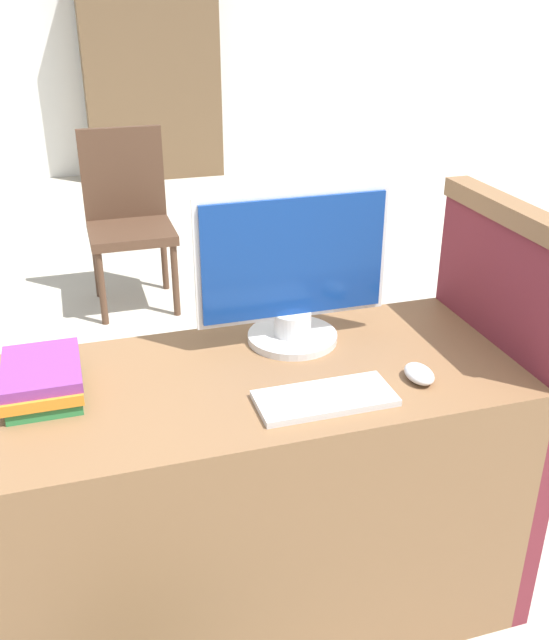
{
  "coord_description": "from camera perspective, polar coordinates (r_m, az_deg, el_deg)",
  "views": [
    {
      "loc": [
        -0.33,
        -1.17,
        1.63
      ],
      "look_at": [
        0.1,
        0.27,
        0.91
      ],
      "focal_mm": 40.0,
      "sensor_mm": 36.0,
      "label": 1
    }
  ],
  "objects": [
    {
      "name": "wall_back",
      "position": [
        6.77,
        -15.29,
        22.81
      ],
      "size": [
        12.0,
        0.06,
        2.8
      ],
      "color": "white",
      "rests_on": "ground_plane"
    },
    {
      "name": "desk",
      "position": [
        1.95,
        -3.3,
        -14.36
      ],
      "size": [
        1.43,
        0.59,
        0.76
      ],
      "color": "brown",
      "rests_on": "ground_plane"
    },
    {
      "name": "carrel_divider",
      "position": [
        2.1,
        16.72,
        -5.91
      ],
      "size": [
        0.07,
        0.59,
        1.13
      ],
      "color": "maroon",
      "rests_on": "ground_plane"
    },
    {
      "name": "monitor",
      "position": [
        1.84,
        1.48,
        3.69
      ],
      "size": [
        0.51,
        0.24,
        0.41
      ],
      "color": "silver",
      "rests_on": "desk"
    },
    {
      "name": "keyboard",
      "position": [
        1.64,
        4.06,
        -6.27
      ],
      "size": [
        0.32,
        0.14,
        0.02
      ],
      "color": "silver",
      "rests_on": "desk"
    },
    {
      "name": "mouse",
      "position": [
        1.75,
        11.5,
        -4.23
      ],
      "size": [
        0.06,
        0.1,
        0.04
      ],
      "color": "silver",
      "rests_on": "desk"
    },
    {
      "name": "book_stack",
      "position": [
        1.73,
        -18.08,
        -4.6
      ],
      "size": [
        0.18,
        0.24,
        0.08
      ],
      "color": "#2D7F42",
      "rests_on": "desk"
    },
    {
      "name": "far_chair",
      "position": [
        3.93,
        -11.65,
        8.52
      ],
      "size": [
        0.44,
        0.44,
        0.93
      ],
      "rotation": [
        0.0,
        0.0,
        0.3
      ],
      "color": "#4C3323",
      "rests_on": "ground_plane"
    },
    {
      "name": "bookshelf_far",
      "position": [
        6.62,
        -9.8,
        18.83
      ],
      "size": [
        1.16,
        0.32,
        1.79
      ],
      "color": "brown",
      "rests_on": "ground_plane"
    }
  ]
}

